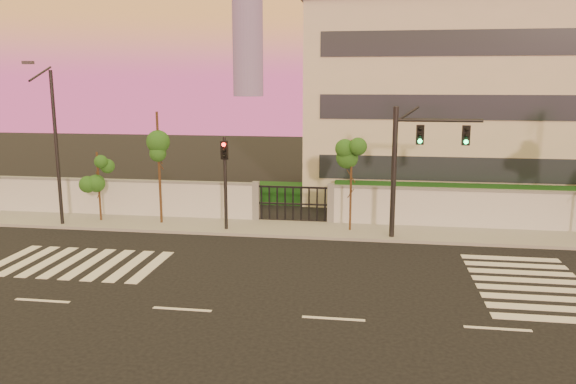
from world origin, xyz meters
name	(u,v)px	position (x,y,z in m)	size (l,w,h in m)	color
ground	(333,319)	(0.00, 0.00, 0.00)	(120.00, 120.00, 0.00)	black
sidewalk	(348,231)	(0.00, 10.50, 0.07)	(60.00, 3.00, 0.15)	gray
perimeter_wall	(352,205)	(0.10, 12.00, 1.07)	(60.00, 0.36, 2.20)	silver
hedge_row	(373,200)	(1.17, 14.74, 0.82)	(41.00, 4.25, 1.80)	black
institutional_building	(496,101)	(9.00, 21.99, 6.16)	(24.40, 12.40, 12.25)	beige
road_markings	(299,276)	(-1.58, 3.76, 0.01)	(57.00, 7.62, 0.02)	silver
street_tree_b	(98,171)	(-13.14, 10.58, 2.80)	(1.35, 1.07, 3.80)	#382314
street_tree_c	(159,143)	(-9.75, 10.58, 4.35)	(1.54, 1.23, 5.92)	#382314
street_tree_d	(352,165)	(0.10, 10.53, 3.42)	(1.39, 1.11, 4.64)	#382314
traffic_signal_main	(412,157)	(2.89, 9.56, 3.98)	(3.98, 0.38, 6.29)	black
traffic_signal_secondary	(225,172)	(-6.08, 9.78, 3.02)	(0.37, 0.35, 4.76)	black
streetlight_west	(54,140)	(-14.79, 9.38, 4.51)	(0.50, 2.01, 8.35)	black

